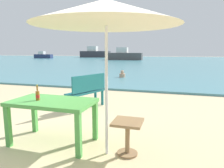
{
  "coord_description": "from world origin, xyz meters",
  "views": [
    {
      "loc": [
        1.57,
        -2.86,
        1.59
      ],
      "look_at": [
        -0.19,
        3.0,
        0.6
      ],
      "focal_mm": 32.98,
      "sensor_mm": 36.0,
      "label": 1
    }
  ],
  "objects": [
    {
      "name": "ground_plane",
      "position": [
        0.0,
        0.0,
        0.0
      ],
      "size": [
        120.0,
        120.0,
        0.0
      ],
      "primitive_type": "plane",
      "color": "beige"
    },
    {
      "name": "patio_umbrella",
      "position": [
        0.63,
        -0.01,
        2.12
      ],
      "size": [
        2.1,
        2.1,
        2.3
      ],
      "color": "silver",
      "rests_on": "ground_plane"
    },
    {
      "name": "boat_barge",
      "position": [
        -24.79,
        34.67,
        0.6
      ],
      "size": [
        3.96,
        1.08,
        1.44
      ],
      "color": "navy",
      "rests_on": "sea_water"
    },
    {
      "name": "side_table_wood",
      "position": [
        0.94,
        0.06,
        0.35
      ],
      "size": [
        0.44,
        0.44,
        0.54
      ],
      "color": "olive",
      "rests_on": "ground_plane"
    },
    {
      "name": "boat_cargo_ship",
      "position": [
        -6.52,
        31.74,
        0.84
      ],
      "size": [
        5.79,
        1.58,
        2.11
      ],
      "color": "#4C4C4C",
      "rests_on": "sea_water"
    },
    {
      "name": "picnic_table_green",
      "position": [
        -0.37,
        0.09,
        0.65
      ],
      "size": [
        1.4,
        0.8,
        0.76
      ],
      "color": "#4C9E47",
      "rests_on": "ground_plane"
    },
    {
      "name": "bench_teal_center",
      "position": [
        -0.69,
        2.27,
        0.54
      ],
      "size": [
        0.79,
        1.25,
        0.95
      ],
      "color": "#196066",
      "rests_on": "ground_plane"
    },
    {
      "name": "beer_bottle_amber",
      "position": [
        -0.61,
        0.03,
        0.85
      ],
      "size": [
        0.07,
        0.07,
        0.26
      ],
      "color": "brown",
      "rests_on": "picnic_table_green"
    },
    {
      "name": "boat_fishing_trawler",
      "position": [
        -16.89,
        44.09,
        1.02
      ],
      "size": [
        7.22,
        1.97,
        2.63
      ],
      "color": "#38383F",
      "rests_on": "sea_water"
    },
    {
      "name": "swimmer_person",
      "position": [
        -1.27,
        8.68,
        0.24
      ],
      "size": [
        0.34,
        0.34,
        0.41
      ],
      "color": "tan",
      "rests_on": "sea_water"
    },
    {
      "name": "sea_water",
      "position": [
        0.0,
        30.0,
        0.04
      ],
      "size": [
        120.0,
        50.0,
        0.08
      ],
      "primitive_type": "cube",
      "color": "teal",
      "rests_on": "ground_plane"
    }
  ]
}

